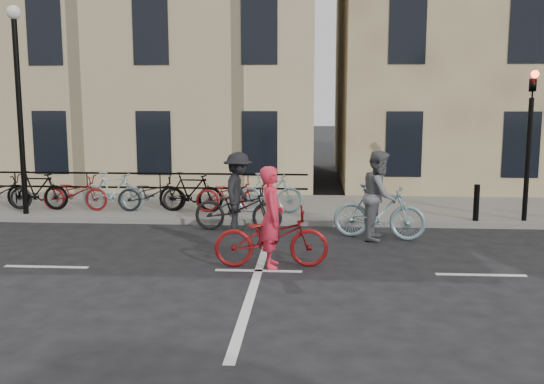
# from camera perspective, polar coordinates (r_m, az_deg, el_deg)

# --- Properties ---
(ground) EXTENTS (120.00, 120.00, 0.00)m
(ground) POSITION_cam_1_polar(r_m,az_deg,el_deg) (11.19, -1.28, -7.45)
(ground) COLOR black
(ground) RESTS_ON ground
(sidewalk) EXTENTS (46.00, 4.00, 0.15)m
(sidewalk) POSITION_cam_1_polar(r_m,az_deg,el_deg) (17.69, -12.54, -1.37)
(sidewalk) COLOR slate
(sidewalk) RESTS_ON ground
(building_east) EXTENTS (14.00, 10.00, 12.00)m
(building_east) POSITION_cam_1_polar(r_m,az_deg,el_deg) (25.21, 23.21, 14.98)
(building_east) COLOR #99835C
(building_east) RESTS_ON sidewalk
(building_west) EXTENTS (20.00, 10.00, 10.00)m
(building_west) POSITION_cam_1_polar(r_m,az_deg,el_deg) (25.79, -19.42, 12.79)
(building_west) COLOR beige
(building_west) RESTS_ON sidewalk
(traffic_light) EXTENTS (0.18, 0.30, 3.90)m
(traffic_light) POSITION_cam_1_polar(r_m,az_deg,el_deg) (15.94, 23.12, 5.66)
(traffic_light) COLOR black
(traffic_light) RESTS_ON sidewalk
(lamp_post) EXTENTS (0.36, 0.36, 5.28)m
(lamp_post) POSITION_cam_1_polar(r_m,az_deg,el_deg) (16.85, -22.80, 9.34)
(lamp_post) COLOR black
(lamp_post) RESTS_ON sidewalk
(bollard_east) EXTENTS (0.14, 0.14, 0.90)m
(bollard_east) POSITION_cam_1_polar(r_m,az_deg,el_deg) (15.69, 18.68, -0.95)
(bollard_east) COLOR black
(bollard_east) RESTS_ON sidewalk
(parked_bikes) EXTENTS (9.35, 1.23, 1.05)m
(parked_bikes) POSITION_cam_1_polar(r_m,az_deg,el_deg) (16.65, -13.09, -0.02)
(parked_bikes) COLOR black
(parked_bikes) RESTS_ON sidewalk
(cyclist_pink) EXTENTS (2.19, 0.93, 1.90)m
(cyclist_pink) POSITION_cam_1_polar(r_m,az_deg,el_deg) (11.32, -0.04, -3.80)
(cyclist_pink) COLOR maroon
(cyclist_pink) RESTS_ON ground
(cyclist_grey) EXTENTS (2.14, 1.12, 1.99)m
(cyclist_grey) POSITION_cam_1_polar(r_m,az_deg,el_deg) (13.73, 10.07, -1.08)
(cyclist_grey) COLOR #7E9FA6
(cyclist_grey) RESTS_ON ground
(cyclist_dark) EXTENTS (2.19, 1.29, 1.89)m
(cyclist_dark) POSITION_cam_1_polar(r_m,az_deg,el_deg) (14.38, -3.20, -0.77)
(cyclist_dark) COLOR black
(cyclist_dark) RESTS_ON ground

